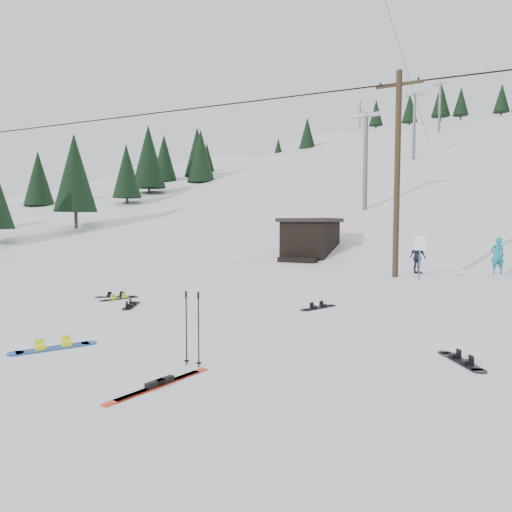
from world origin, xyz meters
The scene contains 21 objects.
ground centered at (0.00, 0.00, 0.00)m, with size 200.00×200.00×0.00m, color white.
ski_slope centered at (0.00, 55.00, -12.00)m, with size 60.00×75.00×45.00m, color silver.
ridge_left centered at (-36.00, 48.00, -11.00)m, with size 34.00×85.00×38.00m, color white.
treeline_left centered at (-34.00, 40.00, 0.00)m, with size 20.00×64.00×10.00m, color black, non-canonical shape.
treeline_crest centered at (0.00, 86.00, 0.00)m, with size 50.00×6.00×10.00m, color black, non-canonical shape.
utility_pole centered at (2.00, 14.00, 4.68)m, with size 2.00×0.26×9.00m.
trail_sign centered at (3.10, 13.58, 1.27)m, with size 0.50×0.09×1.85m.
lift_hut centered at (-5.00, 20.94, 1.36)m, with size 3.40×4.10×2.75m.
lift_tower_near centered at (-4.00, 30.00, 7.86)m, with size 2.20×0.36×8.00m.
lift_tower_mid centered at (-4.00, 50.00, 14.36)m, with size 2.20×0.36×8.00m.
lift_tower_far centered at (-4.00, 70.00, 20.86)m, with size 2.20×0.36×8.00m.
hero_snowboard centered at (-1.00, -1.15, 0.03)m, with size 0.86×1.45×0.11m.
hero_skis centered at (2.09, -1.69, 0.03)m, with size 0.37×1.91×0.10m.
ski_poles centered at (1.92, -0.67, 0.64)m, with size 0.34×0.09×1.25m.
board_scatter_a centered at (-4.63, 3.85, 0.02)m, with size 1.09×0.90×0.09m.
board_scatter_b centered at (-3.00, 2.89, 0.03)m, with size 0.84×1.23×0.10m.
board_scatter_c centered at (-4.22, 3.61, 0.02)m, with size 0.55×1.28×0.09m.
board_scatter_d centered at (5.80, 1.73, 0.02)m, with size 0.85×1.09×0.09m.
board_scatter_f centered at (1.82, 5.23, 0.02)m, with size 0.64×1.30×0.10m.
skier_teal centered at (5.92, 17.82, 0.87)m, with size 0.63×0.42×1.74m, color #0E7A8E.
skier_navy centered at (2.61, 16.00, 0.78)m, with size 0.91×0.38×1.55m, color #172039.
Camera 1 is at (6.50, -6.66, 2.36)m, focal length 32.00 mm.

